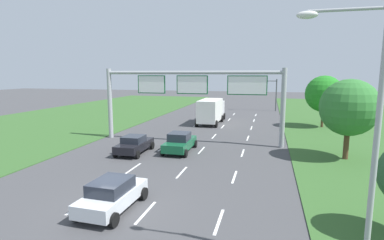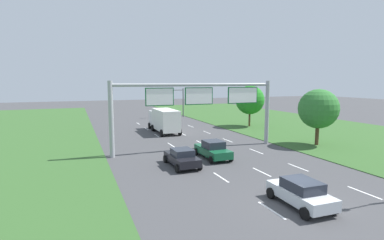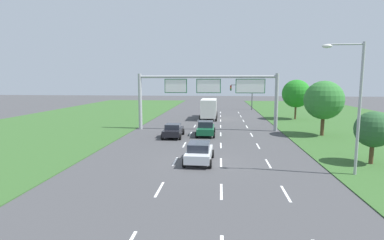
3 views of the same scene
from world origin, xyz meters
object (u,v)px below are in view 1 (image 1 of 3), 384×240
box_truck (211,110)px  traffic_light_mast (265,89)px  roadside_tree_mid (349,108)px  sign_gantry (193,90)px  car_mid_lane (180,142)px  car_near_red (112,194)px  car_lead_silver (134,144)px  roadside_tree_far (324,94)px  street_lamp (364,120)px

box_truck → traffic_light_mast: bearing=67.6°
roadside_tree_mid → sign_gantry: bearing=167.7°
car_mid_lane → roadside_tree_mid: (12.93, 0.86, 3.19)m
car_near_red → roadside_tree_mid: (12.90, 12.15, 3.21)m
car_mid_lane → traffic_light_mast: 31.75m
car_lead_silver → traffic_light_mast: traffic_light_mast is taller
traffic_light_mast → car_mid_lane: bearing=-101.7°
car_near_red → traffic_light_mast: traffic_light_mast is taller
traffic_light_mast → roadside_tree_mid: 30.80m
car_lead_silver → sign_gantry: 7.54m
roadside_tree_far → street_lamp: bearing=-97.0°
car_mid_lane → traffic_light_mast: bearing=78.0°
box_truck → street_lamp: 30.59m
car_mid_lane → roadside_tree_far: size_ratio=0.70×
car_near_red → sign_gantry: sign_gantry is taller
car_lead_silver → traffic_light_mast: size_ratio=0.75×
roadside_tree_mid → roadside_tree_far: 14.40m
traffic_light_mast → car_lead_silver: bearing=-107.0°
box_truck → roadside_tree_mid: (13.13, -14.32, 2.26)m
car_lead_silver → sign_gantry: (3.71, 5.04, 4.21)m
car_near_red → car_mid_lane: car_mid_lane is taller
box_truck → traffic_light_mast: (6.58, 15.77, 2.14)m
box_truck → street_lamp: street_lamp is taller
box_truck → sign_gantry: size_ratio=0.47×
traffic_light_mast → street_lamp: street_lamp is taller
car_near_red → roadside_tree_mid: 18.01m
car_near_red → car_mid_lane: (-0.04, 11.30, 0.02)m
car_mid_lane → sign_gantry: (0.23, 3.63, 4.15)m
car_near_red → box_truck: box_truck is taller
traffic_light_mast → roadside_tree_mid: roadside_tree_mid is taller
car_near_red → car_mid_lane: bearing=92.0°
box_truck → sign_gantry: bearing=-87.7°
traffic_light_mast → box_truck: bearing=-112.6°
street_lamp → roadside_tree_far: 28.95m
car_lead_silver → street_lamp: 18.59m
car_lead_silver → roadside_tree_far: size_ratio=0.67×
car_near_red → traffic_light_mast: bearing=83.2°
car_near_red → sign_gantry: 15.50m
car_mid_lane → roadside_tree_far: bearing=48.2°
traffic_light_mast → roadside_tree_far: size_ratio=0.89×
car_near_red → car_lead_silver: size_ratio=0.98×
box_truck → roadside_tree_far: (13.69, 0.07, 2.37)m
car_near_red → roadside_tree_far: (13.45, 26.54, 3.32)m
box_truck → sign_gantry: 11.99m
sign_gantry → roadside_tree_mid: bearing=-12.3°
car_mid_lane → roadside_tree_mid: bearing=3.5°
sign_gantry → roadside_tree_far: size_ratio=2.74×
car_lead_silver → roadside_tree_mid: bearing=7.2°
street_lamp → roadside_tree_far: (3.52, 28.72, -0.98)m
car_near_red → street_lamp: street_lamp is taller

